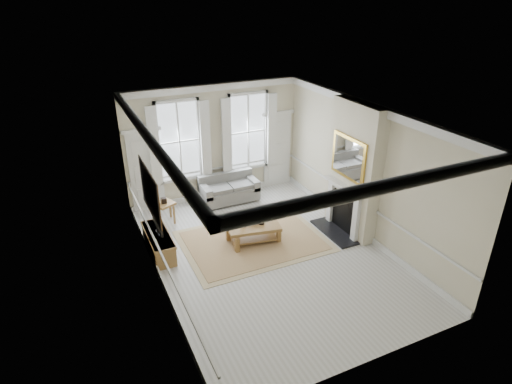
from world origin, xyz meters
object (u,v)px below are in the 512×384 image
sofa (228,190)px  side_table (164,206)px  coffee_table (253,227)px  tv_stand (159,243)px

sofa → side_table: bearing=-166.7°
coffee_table → side_table: bearing=143.3°
sofa → side_table: (-2.04, -0.48, 0.12)m
tv_stand → sofa: bearing=36.8°
side_table → coffee_table: bearing=-47.5°
sofa → side_table: size_ratio=2.69×
sofa → tv_stand: bearing=-143.2°
sofa → side_table: 2.10m
side_table → tv_stand: 1.52m
tv_stand → side_table: bearing=70.3°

